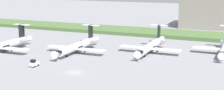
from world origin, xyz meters
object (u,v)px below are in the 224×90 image
object	(u,v)px
baggage_tug	(34,63)
safety_cone_front_marker	(40,63)
regional_jet_third	(78,46)
regional_jet_fourth	(151,46)
safety_cone_mid_marker	(48,63)
regional_jet_second	(4,45)

from	to	relation	value
baggage_tug	safety_cone_front_marker	xyz separation A→B (m)	(-0.54, 3.70, -0.73)
regional_jet_third	baggage_tug	distance (m)	22.81
regional_jet_fourth	safety_cone_front_marker	xyz separation A→B (m)	(-28.28, -29.72, -2.26)
regional_jet_fourth	baggage_tug	size ratio (longest dim) A/B	9.69
regional_jet_fourth	safety_cone_mid_marker	xyz separation A→B (m)	(-25.30, -29.55, -2.26)
regional_jet_second	safety_cone_front_marker	world-z (taller)	regional_jet_second
regional_jet_third	baggage_tug	xyz separation A→B (m)	(-2.94, -22.57, -1.53)
baggage_tug	regional_jet_second	bearing A→B (deg)	150.65
regional_jet_fourth	safety_cone_mid_marker	distance (m)	38.97
regional_jet_third	safety_cone_front_marker	bearing A→B (deg)	-100.46
safety_cone_front_marker	safety_cone_mid_marker	world-z (taller)	same
regional_jet_second	safety_cone_mid_marker	distance (m)	27.21
regional_jet_third	safety_cone_front_marker	distance (m)	19.32
regional_jet_second	regional_jet_fourth	bearing A→B (deg)	21.89
safety_cone_front_marker	safety_cone_mid_marker	distance (m)	2.98
regional_jet_second	regional_jet_third	bearing A→B (deg)	20.19
regional_jet_fourth	safety_cone_front_marker	distance (m)	41.08
safety_cone_front_marker	safety_cone_mid_marker	bearing A→B (deg)	3.20
baggage_tug	regional_jet_fourth	bearing A→B (deg)	50.31
regional_jet_fourth	safety_cone_front_marker	world-z (taller)	regional_jet_fourth
regional_jet_third	safety_cone_mid_marker	xyz separation A→B (m)	(-0.51, -18.70, -2.26)
safety_cone_front_marker	safety_cone_mid_marker	xyz separation A→B (m)	(2.98, 0.17, 0.00)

